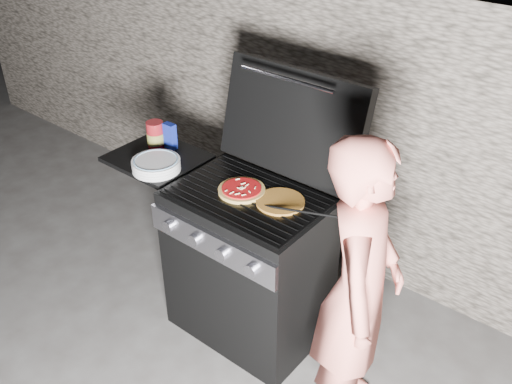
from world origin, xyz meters
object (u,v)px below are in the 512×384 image
Objects in this scene: gas_grill at (215,247)px; sauce_jar at (155,134)px; pizza_topped at (242,189)px; person at (358,292)px.

sauce_jar reaches higher than gas_grill.
pizza_topped is at bearing 1.27° from gas_grill.
sauce_jar is at bearing 170.84° from gas_grill.
person is (1.48, -0.20, -0.22)m from sauce_jar.
gas_grill is 0.74m from sauce_jar.
pizza_topped is 0.72m from sauce_jar.
gas_grill is 1.02m from person.
pizza_topped reaches higher than gas_grill.
sauce_jar is at bearing 60.02° from person.
person is (0.77, -0.12, -0.17)m from pizza_topped.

